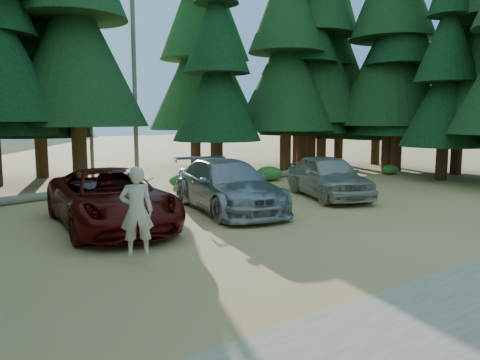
{
  "coord_description": "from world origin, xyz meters",
  "views": [
    {
      "loc": [
        -9.87,
        -9.98,
        3.19
      ],
      "look_at": [
        -1.0,
        2.2,
        1.25
      ],
      "focal_mm": 35.0,
      "sensor_mm": 36.0,
      "label": 1
    }
  ],
  "objects_px": {
    "log_left": "(10,200)",
    "log_mid": "(209,186)",
    "silver_minivan_center": "(228,185)",
    "log_right": "(283,174)",
    "red_pickup": "(110,198)",
    "frisbee_player": "(137,211)",
    "silver_minivan_right": "(328,176)"
  },
  "relations": [
    {
      "from": "silver_minivan_center",
      "to": "log_mid",
      "type": "height_order",
      "value": "silver_minivan_center"
    },
    {
      "from": "red_pickup",
      "to": "log_left",
      "type": "xyz_separation_m",
      "value": [
        -1.74,
        5.81,
        -0.7
      ]
    },
    {
      "from": "log_mid",
      "to": "log_right",
      "type": "height_order",
      "value": "log_right"
    },
    {
      "from": "silver_minivan_center",
      "to": "log_right",
      "type": "xyz_separation_m",
      "value": [
        7.95,
        6.1,
        -0.71
      ]
    },
    {
      "from": "frisbee_player",
      "to": "log_mid",
      "type": "relative_size",
      "value": 0.65
    },
    {
      "from": "silver_minivan_center",
      "to": "log_mid",
      "type": "distance_m",
      "value": 5.35
    },
    {
      "from": "silver_minivan_center",
      "to": "log_right",
      "type": "bearing_deg",
      "value": 49.07
    },
    {
      "from": "log_left",
      "to": "log_right",
      "type": "bearing_deg",
      "value": -11.05
    },
    {
      "from": "red_pickup",
      "to": "frisbee_player",
      "type": "xyz_separation_m",
      "value": [
        -0.85,
        -3.86,
        0.33
      ]
    },
    {
      "from": "silver_minivan_right",
      "to": "log_left",
      "type": "relative_size",
      "value": 1.1
    },
    {
      "from": "silver_minivan_right",
      "to": "red_pickup",
      "type": "bearing_deg",
      "value": -158.31
    },
    {
      "from": "log_mid",
      "to": "log_right",
      "type": "xyz_separation_m",
      "value": [
        5.7,
        1.3,
        0.05
      ]
    },
    {
      "from": "red_pickup",
      "to": "frisbee_player",
      "type": "distance_m",
      "value": 3.96
    },
    {
      "from": "silver_minivan_right",
      "to": "log_right",
      "type": "bearing_deg",
      "value": 86.46
    },
    {
      "from": "silver_minivan_right",
      "to": "frisbee_player",
      "type": "height_order",
      "value": "frisbee_player"
    },
    {
      "from": "red_pickup",
      "to": "log_mid",
      "type": "height_order",
      "value": "red_pickup"
    },
    {
      "from": "frisbee_player",
      "to": "log_right",
      "type": "distance_m",
      "value": 16.55
    },
    {
      "from": "red_pickup",
      "to": "silver_minivan_right",
      "type": "bearing_deg",
      "value": 5.93
    },
    {
      "from": "log_mid",
      "to": "log_right",
      "type": "bearing_deg",
      "value": 40.28
    },
    {
      "from": "red_pickup",
      "to": "silver_minivan_center",
      "type": "xyz_separation_m",
      "value": [
        4.31,
        0.1,
        0.02
      ]
    },
    {
      "from": "silver_minivan_right",
      "to": "log_left",
      "type": "distance_m",
      "value": 12.46
    },
    {
      "from": "log_left",
      "to": "log_mid",
      "type": "height_order",
      "value": "log_left"
    },
    {
      "from": "silver_minivan_center",
      "to": "log_right",
      "type": "distance_m",
      "value": 10.04
    },
    {
      "from": "red_pickup",
      "to": "log_right",
      "type": "relative_size",
      "value": 1.11
    },
    {
      "from": "silver_minivan_center",
      "to": "frisbee_player",
      "type": "xyz_separation_m",
      "value": [
        -5.16,
        -3.96,
        0.31
      ]
    },
    {
      "from": "silver_minivan_center",
      "to": "log_mid",
      "type": "relative_size",
      "value": 1.98
    },
    {
      "from": "frisbee_player",
      "to": "log_right",
      "type": "bearing_deg",
      "value": -119.37
    },
    {
      "from": "log_left",
      "to": "red_pickup",
      "type": "bearing_deg",
      "value": -85.96
    },
    {
      "from": "silver_minivan_center",
      "to": "silver_minivan_right",
      "type": "height_order",
      "value": "silver_minivan_center"
    },
    {
      "from": "red_pickup",
      "to": "log_mid",
      "type": "distance_m",
      "value": 8.22
    },
    {
      "from": "silver_minivan_center",
      "to": "log_left",
      "type": "height_order",
      "value": "silver_minivan_center"
    },
    {
      "from": "log_left",
      "to": "log_mid",
      "type": "bearing_deg",
      "value": -18.89
    }
  ]
}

